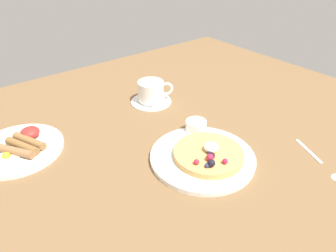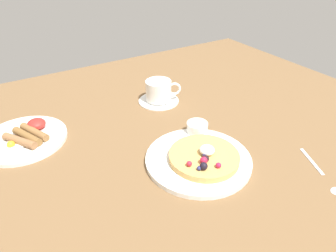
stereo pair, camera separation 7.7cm
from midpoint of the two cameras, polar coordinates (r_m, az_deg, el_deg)
name	(u,v)px [view 1 (the left image)]	position (r cm, az deg, el deg)	size (l,w,h in cm)	color
ground_plane	(158,155)	(78.34, -4.75, -5.65)	(162.39, 130.32, 3.00)	brown
pancake_plate	(202,157)	(74.22, 3.55, -6.01)	(25.68, 25.68, 1.23)	white
pancake_with_berries	(209,154)	(72.76, 4.69, -5.38)	(16.88, 16.88, 3.72)	tan
syrup_ramekin	(197,126)	(82.10, 2.82, -0.05)	(5.70, 5.70, 2.68)	white
breakfast_plate	(18,149)	(87.65, -28.88, -3.94)	(22.61, 22.61, 1.06)	white
fried_breakfast	(23,143)	(86.39, -28.19, -2.98)	(13.33, 13.01, 2.94)	brown
coffee_saucer	(151,101)	(99.67, -5.44, 4.68)	(13.20, 13.20, 0.79)	white
coffee_cup	(151,91)	(97.99, -5.45, 6.62)	(10.91, 8.30, 6.48)	white
teaspoon	(325,166)	(79.65, 25.17, -6.90)	(7.94, 15.11, 0.60)	silver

